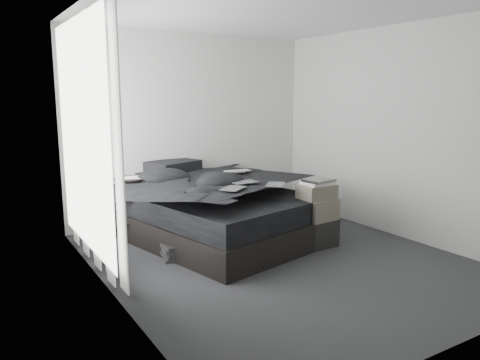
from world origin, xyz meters
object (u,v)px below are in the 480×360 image
bed (216,226)px  side_stand (133,209)px  box_lower (316,233)px  laptop (238,166)px

bed → side_stand: (-0.88, 0.50, 0.22)m
box_lower → side_stand: bearing=141.9°
laptop → box_lower: bearing=-60.2°
bed → side_stand: 1.04m
laptop → side_stand: laptop is taller
bed → box_lower: (0.87, -0.87, 0.00)m
bed → box_lower: size_ratio=5.41×
bed → box_lower: bearing=-57.5°
side_stand → box_lower: size_ratio=1.75×
side_stand → box_lower: bearing=-38.1°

